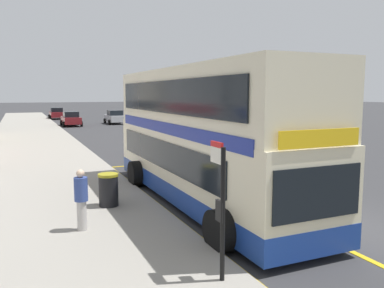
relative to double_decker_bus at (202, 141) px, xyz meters
name	(u,v)px	position (x,y,z in m)	size (l,w,h in m)	color
ground_plane	(106,130)	(2.46, 27.97, -2.07)	(260.00, 260.00, 0.00)	#333335
pavement_near	(30,132)	(-4.54, 27.97, -2.00)	(6.00, 76.00, 0.14)	gray
double_decker_bus	(202,141)	(0.00, 0.00, 0.00)	(3.25, 11.08, 4.40)	beige
bus_bay_markings	(199,201)	(-0.05, 0.08, -2.06)	(2.98, 14.80, 0.01)	gold
bus_stop_sign	(221,199)	(-2.14, -5.38, -0.39)	(0.09, 0.51, 2.58)	black
parked_car_maroon_kerbside	(57,113)	(-0.54, 47.08, -1.27)	(2.09, 4.20, 1.62)	maroon
parked_car_maroon_ahead	(71,119)	(-0.16, 33.79, -1.27)	(2.09, 4.20, 1.62)	maroon
parked_car_silver_far	(115,117)	(5.03, 35.07, -1.27)	(2.09, 4.20, 1.62)	#B2B5BA
pedestrian_waiting_near_sign	(81,198)	(-4.13, -1.59, -1.08)	(0.34, 0.34, 1.57)	#B7B2AD
litter_bin	(108,190)	(-3.04, 0.32, -1.42)	(0.62, 0.62, 1.01)	black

